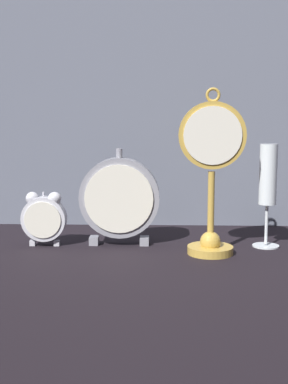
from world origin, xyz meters
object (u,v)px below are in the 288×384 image
(alarm_clock_twin_bell, at_px, (44,216))
(mantel_clock_silver, at_px, (119,198))
(champagne_flute, at_px, (268,183))
(pocket_watch_on_stand, at_px, (212,178))

(alarm_clock_twin_bell, xyz_separation_m, mantel_clock_silver, (0.17, 0.01, 0.04))
(mantel_clock_silver, relative_size, champagne_flute, 0.95)
(pocket_watch_on_stand, xyz_separation_m, alarm_clock_twin_bell, (-0.36, 0.06, -0.09))
(alarm_clock_twin_bell, distance_m, champagne_flute, 0.50)
(alarm_clock_twin_bell, height_order, mantel_clock_silver, mantel_clock_silver)
(alarm_clock_twin_bell, bearing_deg, mantel_clock_silver, 5.07)
(champagne_flute, bearing_deg, mantel_clock_silver, 178.90)
(pocket_watch_on_stand, height_order, alarm_clock_twin_bell, pocket_watch_on_stand)
(alarm_clock_twin_bell, bearing_deg, pocket_watch_on_stand, -8.88)
(mantel_clock_silver, bearing_deg, alarm_clock_twin_bell, -174.93)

